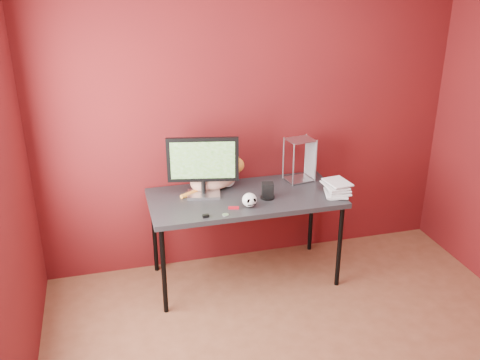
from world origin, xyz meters
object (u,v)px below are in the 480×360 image
object	(u,v)px
desk	(245,202)
cat	(215,178)
speaker	(268,191)
monitor	(203,164)
book_stack	(330,126)
skull_mug	(250,200)

from	to	relation	value
desk	cat	bearing A→B (deg)	134.70
desk	cat	distance (m)	0.31
cat	speaker	xyz separation A→B (m)	(0.36, -0.28, -0.03)
monitor	book_stack	distance (m)	1.01
desk	skull_mug	world-z (taller)	skull_mug
desk	speaker	xyz separation A→B (m)	(0.16, -0.09, 0.11)
monitor	book_stack	size ratio (longest dim) A/B	0.49
monitor	cat	xyz separation A→B (m)	(0.11, 0.11, -0.17)
monitor	cat	distance (m)	0.23
speaker	cat	bearing A→B (deg)	153.86
desk	speaker	world-z (taller)	speaker
desk	cat	world-z (taller)	cat
monitor	cat	size ratio (longest dim) A/B	0.99
monitor	speaker	xyz separation A→B (m)	(0.47, -0.18, -0.21)
cat	speaker	size ratio (longest dim) A/B	4.38
monitor	skull_mug	bearing A→B (deg)	-33.69
monitor	book_stack	xyz separation A→B (m)	(0.94, -0.22, 0.29)
cat	book_stack	bearing A→B (deg)	-27.17
speaker	desk	bearing A→B (deg)	164.15
desk	skull_mug	distance (m)	0.23
speaker	book_stack	size ratio (longest dim) A/B	0.11
desk	skull_mug	xyz separation A→B (m)	(-0.02, -0.20, 0.11)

